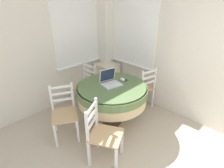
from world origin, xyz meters
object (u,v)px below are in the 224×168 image
(cell_phone, at_px, (125,80))
(dining_chair_near_back_window, at_px, (85,86))
(computer_mouse, at_px, (123,79))
(corner_cabinet, at_px, (107,77))
(dining_chair_camera_near, at_px, (103,135))
(dining_chair_left_flank, at_px, (64,113))
(round_dining_table, at_px, (112,93))
(laptop, at_px, (110,81))
(dining_chair_near_right_window, at_px, (143,88))

(cell_phone, distance_m, dining_chair_near_back_window, 0.95)
(computer_mouse, height_order, corner_cabinet, computer_mouse)
(dining_chair_camera_near, height_order, dining_chair_left_flank, same)
(round_dining_table, relative_size, dining_chair_near_back_window, 1.36)
(laptop, distance_m, cell_phone, 0.31)
(computer_mouse, xyz_separation_m, dining_chair_camera_near, (-0.94, -0.49, -0.35))
(laptop, distance_m, corner_cabinet, 1.31)
(laptop, bearing_deg, computer_mouse, -15.53)
(cell_phone, xyz_separation_m, corner_cabinet, (0.50, 1.00, -0.42))
(computer_mouse, distance_m, dining_chair_near_back_window, 0.94)
(round_dining_table, relative_size, dining_chair_left_flank, 1.36)
(laptop, xyz_separation_m, corner_cabinet, (0.80, 0.93, -0.47))
(computer_mouse, relative_size, cell_phone, 0.86)
(dining_chair_near_right_window, relative_size, dining_chair_left_flank, 1.00)
(computer_mouse, xyz_separation_m, dining_chair_near_right_window, (0.57, -0.06, -0.35))
(round_dining_table, xyz_separation_m, computer_mouse, (0.26, -0.00, 0.17))
(laptop, distance_m, dining_chair_near_back_window, 0.87)
(dining_chair_near_right_window, bearing_deg, dining_chair_left_flank, 167.10)
(laptop, xyz_separation_m, cell_phone, (0.30, -0.07, -0.05))
(round_dining_table, distance_m, corner_cabinet, 1.32)
(laptop, relative_size, dining_chair_camera_near, 0.41)
(computer_mouse, height_order, dining_chair_near_right_window, dining_chair_near_right_window)
(computer_mouse, xyz_separation_m, dining_chair_near_back_window, (-0.21, 0.85, -0.35))
(laptop, height_order, dining_chair_near_back_window, laptop)
(computer_mouse, relative_size, dining_chair_left_flank, 0.12)
(computer_mouse, bearing_deg, dining_chair_camera_near, -152.54)
(cell_phone, bearing_deg, dining_chair_near_right_window, -6.61)
(computer_mouse, distance_m, dining_chair_left_flank, 1.14)
(cell_phone, distance_m, corner_cabinet, 1.19)
(laptop, distance_m, dining_chair_left_flank, 0.91)
(corner_cabinet, bearing_deg, dining_chair_near_right_window, -89.46)
(corner_cabinet, bearing_deg, round_dining_table, -129.61)
(dining_chair_near_back_window, distance_m, dining_chair_near_right_window, 1.20)
(dining_chair_near_right_window, xyz_separation_m, dining_chair_left_flank, (-1.61, 0.37, 0.00))
(round_dining_table, distance_m, dining_chair_left_flank, 0.86)
(computer_mouse, bearing_deg, laptop, 164.47)
(cell_phone, relative_size, dining_chair_camera_near, 0.13)
(dining_chair_near_right_window, bearing_deg, dining_chair_near_back_window, 130.57)
(computer_mouse, relative_size, corner_cabinet, 0.15)
(cell_phone, bearing_deg, dining_chair_left_flank, 164.23)
(dining_chair_camera_near, xyz_separation_m, corner_cabinet, (1.50, 1.48, -0.09))
(computer_mouse, xyz_separation_m, corner_cabinet, (0.56, 1.00, -0.44))
(cell_phone, height_order, dining_chair_near_back_window, dining_chair_near_back_window)
(round_dining_table, distance_m, cell_phone, 0.35)
(cell_phone, height_order, dining_chair_left_flank, dining_chair_left_flank)
(dining_chair_camera_near, relative_size, dining_chair_left_flank, 1.00)
(laptop, relative_size, computer_mouse, 3.51)
(computer_mouse, relative_size, dining_chair_camera_near, 0.12)
(dining_chair_near_back_window, xyz_separation_m, dining_chair_camera_near, (-0.73, -1.34, 0.00))
(dining_chair_camera_near, bearing_deg, dining_chair_near_back_window, 61.44)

